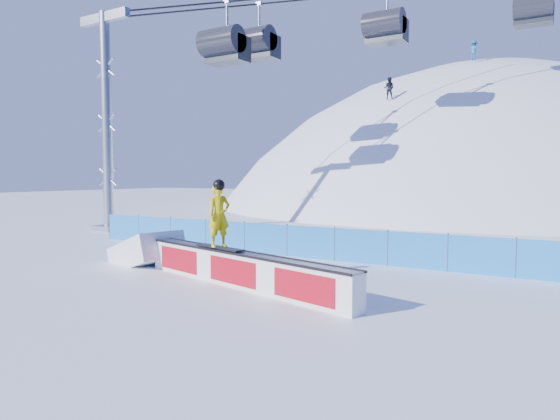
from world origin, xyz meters
The scene contains 7 objects.
ground centered at (0.00, 0.00, 0.00)m, with size 160.00×160.00×0.00m, color white.
snow_hill centered at (0.00, 42.00, -18.00)m, with size 64.00×64.00×64.00m.
safety_fence centered at (0.00, 4.50, 0.60)m, with size 22.05×0.05×1.30m.
rail_box centered at (0.51, -0.74, 0.49)m, with size 8.12×2.68×0.99m.
snow_ramp centered at (-4.47, 0.59, 0.00)m, with size 2.54×1.69×0.95m, color white, non-canonical shape.
snowboarder centered at (-0.37, -0.51, 1.98)m, with size 1.94×0.83×2.00m.
distant_skiers centered at (3.15, 29.78, 11.35)m, with size 16.66×9.55×6.22m.
Camera 1 is at (8.56, -11.95, 3.11)m, focal length 32.00 mm.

